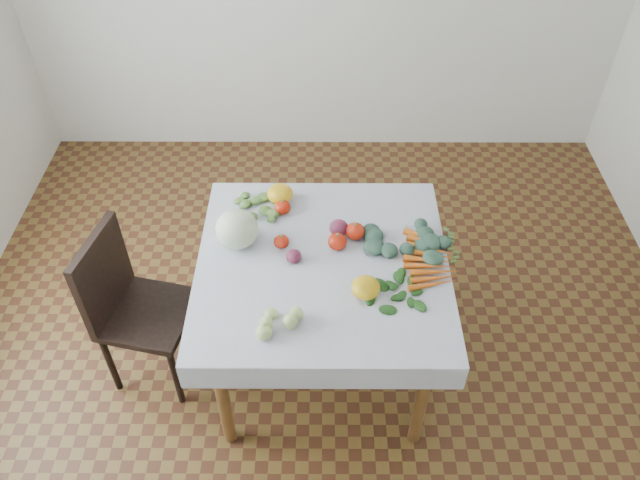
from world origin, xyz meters
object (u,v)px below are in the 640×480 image
(chair, at_px, (130,301))
(cabbage, at_px, (237,229))
(table, at_px, (323,278))
(carrot_bunch, at_px, (430,260))
(heirloom_back, at_px, (280,194))

(chair, xyz_separation_m, cabbage, (0.53, 0.14, 0.34))
(table, height_order, carrot_bunch, carrot_bunch)
(chair, distance_m, carrot_bunch, 1.42)
(heirloom_back, bearing_deg, chair, -148.03)
(table, xyz_separation_m, heirloom_back, (-0.21, 0.42, 0.15))
(table, xyz_separation_m, carrot_bunch, (0.48, -0.00, 0.12))
(chair, relative_size, carrot_bunch, 2.27)
(table, relative_size, cabbage, 5.10)
(table, bearing_deg, carrot_bunch, -0.18)
(chair, xyz_separation_m, heirloom_back, (0.71, 0.44, 0.29))
(chair, relative_size, cabbage, 4.52)
(cabbage, bearing_deg, heirloom_back, 59.34)
(chair, height_order, heirloom_back, chair)
(chair, height_order, carrot_bunch, chair)
(table, bearing_deg, cabbage, 162.56)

